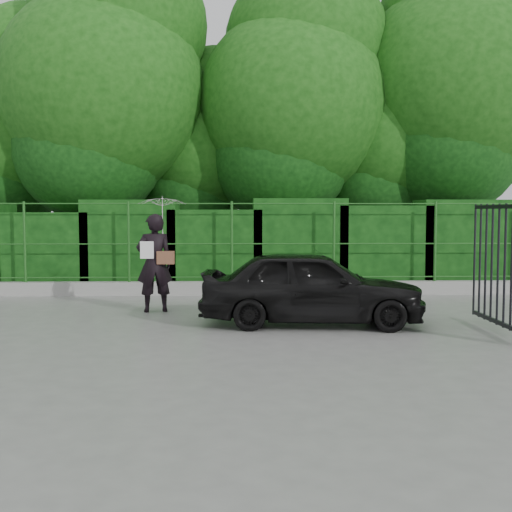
{
  "coord_description": "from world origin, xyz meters",
  "views": [
    {
      "loc": [
        0.54,
        -9.85,
        1.88
      ],
      "look_at": [
        0.85,
        1.3,
        1.1
      ],
      "focal_mm": 45.0,
      "sensor_mm": 36.0,
      "label": 1
    }
  ],
  "objects": [
    {
      "name": "car",
      "position": [
        1.77,
        0.68,
        0.63
      ],
      "size": [
        3.79,
        1.77,
        1.26
      ],
      "primitive_type": "imported",
      "rotation": [
        0.0,
        0.0,
        1.49
      ],
      "color": "black",
      "rests_on": "ground"
    },
    {
      "name": "fence",
      "position": [
        0.22,
        4.5,
        1.2
      ],
      "size": [
        14.13,
        0.06,
        1.8
      ],
      "color": "#215B1D",
      "rests_on": "kerb"
    },
    {
      "name": "trees",
      "position": [
        1.14,
        7.74,
        4.62
      ],
      "size": [
        17.1,
        6.15,
        8.08
      ],
      "color": "black",
      "rests_on": "ground"
    },
    {
      "name": "hedge",
      "position": [
        0.08,
        5.5,
        1.03
      ],
      "size": [
        14.2,
        1.2,
        2.18
      ],
      "color": "black",
      "rests_on": "ground"
    },
    {
      "name": "ground",
      "position": [
        0.0,
        0.0,
        0.0
      ],
      "size": [
        80.0,
        80.0,
        0.0
      ],
      "primitive_type": "plane",
      "color": "gray"
    },
    {
      "name": "woman",
      "position": [
        -0.94,
        2.14,
        1.37
      ],
      "size": [
        0.97,
        0.9,
        2.17
      ],
      "color": "black",
      "rests_on": "ground"
    },
    {
      "name": "kerb",
      "position": [
        0.0,
        4.5,
        0.15
      ],
      "size": [
        14.0,
        0.25,
        0.3
      ],
      "primitive_type": "cube",
      "color": "#9E9E99",
      "rests_on": "ground"
    }
  ]
}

